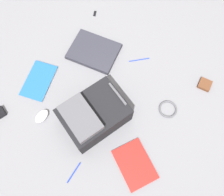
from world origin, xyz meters
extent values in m
plane|color=slate|center=(0.00, 0.00, 0.00)|extent=(3.65, 3.65, 0.00)
cube|color=black|center=(0.02, -0.16, 0.08)|extent=(0.39, 0.45, 0.17)
cube|color=#4C4C51|center=(-0.01, -0.24, 0.19)|extent=(0.29, 0.23, 0.05)
cylinder|color=#4C4C51|center=(0.07, 0.01, 0.18)|extent=(0.17, 0.07, 0.02)
cube|color=#24242C|center=(-0.30, 0.23, 0.01)|extent=(0.39, 0.33, 0.02)
cube|color=#2D2D38|center=(-0.30, 0.23, 0.03)|extent=(0.38, 0.33, 0.01)
cube|color=silver|center=(0.39, -0.24, 0.00)|extent=(0.31, 0.28, 0.01)
cube|color=red|center=(0.39, -0.24, 0.01)|extent=(0.32, 0.29, 0.00)
cube|color=silver|center=(-0.46, -0.18, 0.01)|extent=(0.24, 0.31, 0.01)
cube|color=#1E5999|center=(-0.46, -0.18, 0.01)|extent=(0.25, 0.32, 0.00)
ellipsoid|color=silver|center=(-0.27, -0.35, 0.02)|extent=(0.06, 0.10, 0.04)
torus|color=#4C4C51|center=(0.36, 0.18, 0.01)|extent=(0.12, 0.12, 0.01)
cylinder|color=#1933B2|center=(0.00, 0.38, 0.00)|extent=(0.11, 0.11, 0.01)
cylinder|color=#1933B2|center=(0.12, -0.50, 0.00)|extent=(0.02, 0.14, 0.01)
cube|color=#59331E|center=(0.47, 0.48, 0.01)|extent=(0.09, 0.09, 0.03)
cube|color=black|center=(-0.51, 0.51, 0.00)|extent=(0.04, 0.05, 0.01)
camera|label=1|loc=(0.36, -0.44, 1.48)|focal=37.89mm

